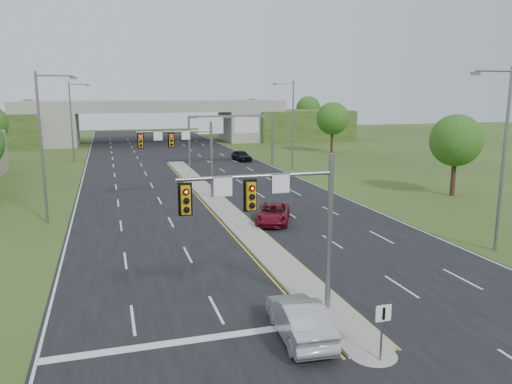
{
  "coord_description": "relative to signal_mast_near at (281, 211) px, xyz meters",
  "views": [
    {
      "loc": [
        -8.93,
        -18.86,
        9.44
      ],
      "look_at": [
        0.4,
        12.36,
        3.0
      ],
      "focal_mm": 35.0,
      "sensor_mm": 36.0,
      "label": 1
    }
  ],
  "objects": [
    {
      "name": "ground",
      "position": [
        2.26,
        0.07,
        -4.73
      ],
      "size": [
        240.0,
        240.0,
        0.0
      ],
      "primitive_type": "plane",
      "color": "#2C4819",
      "rests_on": "ground"
    },
    {
      "name": "road",
      "position": [
        2.26,
        35.07,
        -4.72
      ],
      "size": [
        24.0,
        160.0,
        0.02
      ],
      "primitive_type": "cube",
      "color": "black",
      "rests_on": "ground"
    },
    {
      "name": "median",
      "position": [
        2.26,
        23.07,
        -4.63
      ],
      "size": [
        2.0,
        54.0,
        0.16
      ],
      "primitive_type": "cube",
      "color": "gray",
      "rests_on": "road"
    },
    {
      "name": "median_nose",
      "position": [
        2.26,
        -3.93,
        -4.63
      ],
      "size": [
        2.0,
        2.0,
        0.16
      ],
      "primitive_type": "cone",
      "color": "gray",
      "rests_on": "road"
    },
    {
      "name": "lane_markings",
      "position": [
        1.66,
        28.99,
        -4.7
      ],
      "size": [
        23.72,
        160.0,
        0.01
      ],
      "color": "gold",
      "rests_on": "road"
    },
    {
      "name": "signal_mast_near",
      "position": [
        0.0,
        0.0,
        0.0
      ],
      "size": [
        6.62,
        0.6,
        7.0
      ],
      "color": "slate",
      "rests_on": "ground"
    },
    {
      "name": "signal_mast_far",
      "position": [
        0.0,
        25.0,
        0.0
      ],
      "size": [
        6.62,
        0.6,
        7.0
      ],
      "color": "slate",
      "rests_on": "ground"
    },
    {
      "name": "keep_right_sign",
      "position": [
        2.26,
        -4.45,
        -3.21
      ],
      "size": [
        0.6,
        0.13,
        2.2
      ],
      "color": "slate",
      "rests_on": "ground"
    },
    {
      "name": "sign_gantry",
      "position": [
        8.95,
        44.99,
        0.51
      ],
      "size": [
        11.58,
        0.44,
        6.67
      ],
      "color": "slate",
      "rests_on": "ground"
    },
    {
      "name": "overpass",
      "position": [
        2.26,
        80.07,
        -1.17
      ],
      "size": [
        80.0,
        14.0,
        8.1
      ],
      "color": "gray",
      "rests_on": "ground"
    },
    {
      "name": "lightpole_l_mid",
      "position": [
        -11.03,
        20.07,
        1.38
      ],
      "size": [
        2.85,
        0.25,
        11.0
      ],
      "color": "slate",
      "rests_on": "ground"
    },
    {
      "name": "lightpole_l_far",
      "position": [
        -11.03,
        55.07,
        1.38
      ],
      "size": [
        2.85,
        0.25,
        11.0
      ],
      "color": "slate",
      "rests_on": "ground"
    },
    {
      "name": "lightpole_r_near",
      "position": [
        15.56,
        5.07,
        1.38
      ],
      "size": [
        2.85,
        0.25,
        11.0
      ],
      "color": "slate",
      "rests_on": "ground"
    },
    {
      "name": "lightpole_r_far",
      "position": [
        15.56,
        40.07,
        1.38
      ],
      "size": [
        2.85,
        0.25,
        11.0
      ],
      "color": "slate",
      "rests_on": "ground"
    },
    {
      "name": "tree_r_near",
      "position": [
        24.26,
        20.07,
        0.45
      ],
      "size": [
        4.8,
        4.8,
        7.6
      ],
      "color": "#382316",
      "rests_on": "ground"
    },
    {
      "name": "tree_r_mid",
      "position": [
        28.26,
        55.07,
        0.78
      ],
      "size": [
        5.2,
        5.2,
        8.12
      ],
      "color": "#382316",
      "rests_on": "ground"
    },
    {
      "name": "tree_back_b",
      "position": [
        -21.74,
        94.07,
        0.78
      ],
      "size": [
        5.6,
        5.6,
        8.32
      ],
      "color": "#382316",
      "rests_on": "ground"
    },
    {
      "name": "tree_back_c",
      "position": [
        26.26,
        94.07,
        0.78
      ],
      "size": [
        5.6,
        5.6,
        8.32
      ],
      "color": "#382316",
      "rests_on": "ground"
    },
    {
      "name": "tree_back_d",
      "position": [
        40.26,
        94.07,
        1.11
      ],
      "size": [
        6.0,
        6.0,
        8.85
      ],
      "color": "#382316",
      "rests_on": "ground"
    },
    {
      "name": "car_silver",
      "position": [
        0.16,
        -1.86,
        -3.93
      ],
      "size": [
        1.96,
        4.79,
        1.54
      ],
      "primitive_type": "imported",
      "rotation": [
        0.0,
        0.0,
        3.07
      ],
      "color": "silver",
      "rests_on": "road"
    },
    {
      "name": "car_far_a",
      "position": [
        4.84,
        15.26,
        -4.01
      ],
      "size": [
        4.06,
        5.48,
        1.38
      ],
      "primitive_type": "imported",
      "rotation": [
        0.0,
        0.0,
        -0.4
      ],
      "color": "maroon",
      "rests_on": "road"
    },
    {
      "name": "car_far_c",
      "position": [
        11.58,
        49.46,
        -3.96
      ],
      "size": [
        2.35,
        4.59,
        1.5
      ],
      "primitive_type": "imported",
      "rotation": [
        0.0,
        0.0,
        0.14
      ],
      "color": "black",
      "rests_on": "road"
    }
  ]
}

